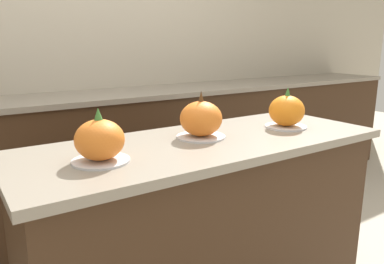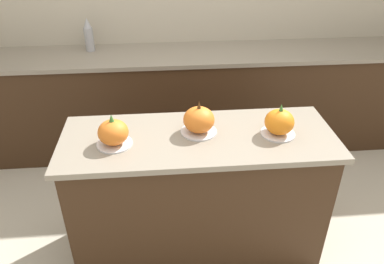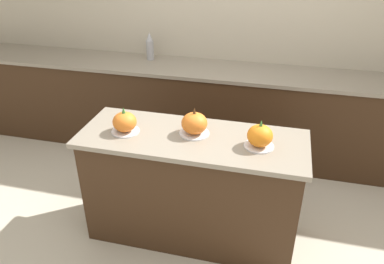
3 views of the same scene
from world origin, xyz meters
The scene contains 8 objects.
ground_plane centered at (0.00, 0.00, 0.00)m, with size 12.00×12.00×0.00m, color #BCB29E.
wall_back centered at (0.00, 1.61, 1.25)m, with size 8.00×0.06×2.50m.
kitchen_island centered at (0.00, 0.00, 0.44)m, with size 1.60×0.61×0.88m.
back_counter centered at (0.00, 1.28, 0.47)m, with size 6.00×0.60×0.93m.
pumpkin_cake_left centered at (-0.48, -0.04, 0.96)m, with size 0.20×0.20×0.19m.
pumpkin_cake_center centered at (0.01, 0.05, 0.96)m, with size 0.21×0.21×0.20m.
pumpkin_cake_right centered at (0.46, -0.02, 0.96)m, with size 0.20×0.20×0.20m.
bottle_tall centered at (-0.80, 1.41, 1.07)m, with size 0.08×0.08×0.28m.
Camera 3 is at (0.55, -2.19, 2.16)m, focal length 35.00 mm.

